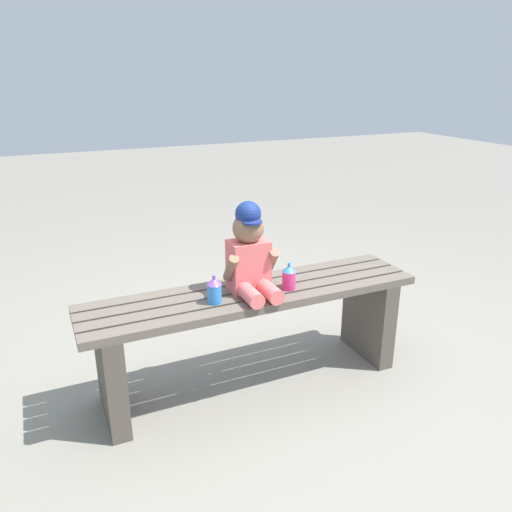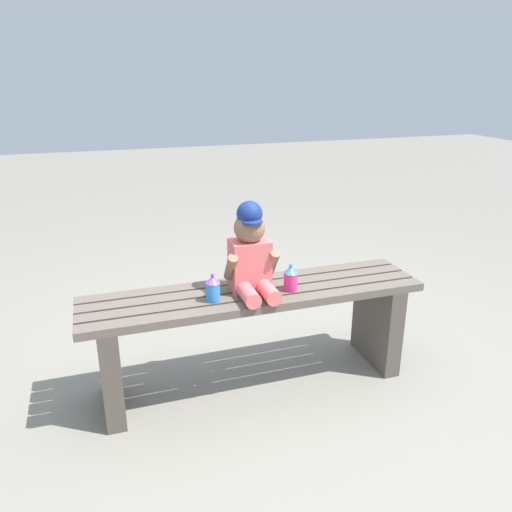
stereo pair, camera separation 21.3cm
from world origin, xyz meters
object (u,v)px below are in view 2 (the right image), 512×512
at_px(park_bench, 254,322).
at_px(sippy_cup_left, 213,288).
at_px(child_figure, 251,254).
at_px(sippy_cup_right, 291,278).

distance_m(park_bench, sippy_cup_left, 0.30).
bearing_deg(child_figure, sippy_cup_right, -14.93).
bearing_deg(park_bench, child_figure, -160.49).
relative_size(park_bench, sippy_cup_left, 12.34).
relative_size(park_bench, child_figure, 3.78).
height_order(child_figure, sippy_cup_right, child_figure).
xyz_separation_m(park_bench, child_figure, (-0.02, -0.01, 0.34)).
height_order(park_bench, child_figure, child_figure).
xyz_separation_m(child_figure, sippy_cup_left, (-0.18, -0.04, -0.12)).
height_order(park_bench, sippy_cup_right, sippy_cup_right).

